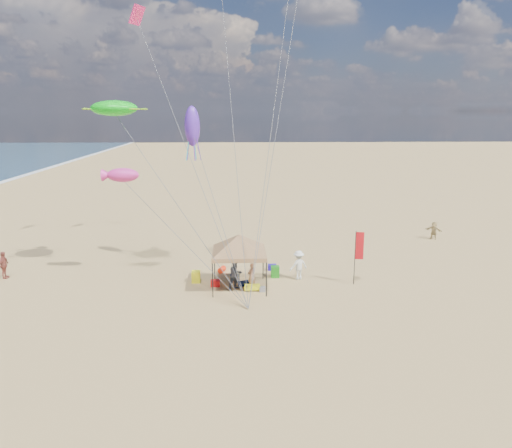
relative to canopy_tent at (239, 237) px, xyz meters
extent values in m
plane|color=tan|center=(0.95, -3.80, -3.08)|extent=(280.00, 280.00, 0.00)
cylinder|color=black|center=(-1.49, 1.48, -2.09)|extent=(0.06, 0.06, 1.98)
cylinder|color=black|center=(1.48, 1.49, -2.09)|extent=(0.06, 0.06, 1.98)
cylinder|color=black|center=(-1.48, -1.49, -2.09)|extent=(0.06, 0.06, 1.98)
cylinder|color=black|center=(1.49, -1.48, -2.09)|extent=(0.06, 0.06, 1.98)
cube|color=olive|center=(0.00, 0.00, -0.98)|extent=(3.08, 3.08, 0.24)
pyramid|color=olive|center=(0.00, 0.00, 0.13)|extent=(6.01, 6.01, 0.99)
cylinder|color=black|center=(6.83, 0.26, -1.44)|extent=(0.04, 0.04, 3.28)
cube|color=red|center=(7.06, 0.22, -0.69)|extent=(0.48, 0.10, 1.64)
cube|color=red|center=(-1.42, 0.26, -2.89)|extent=(0.54, 0.38, 0.38)
cube|color=#21129A|center=(2.16, 3.14, -2.89)|extent=(0.54, 0.38, 0.38)
cylinder|color=#0D193A|center=(0.24, 0.20, -2.90)|extent=(0.69, 0.54, 0.36)
cylinder|color=#FF2F0E|center=(-1.10, 2.84, -2.90)|extent=(0.54, 0.69, 0.36)
cube|color=#1B7D16|center=(2.24, 1.75, -2.73)|extent=(0.50, 0.50, 0.70)
cube|color=#FEFB1C|center=(-2.61, 1.01, -2.73)|extent=(0.50, 0.50, 0.70)
cube|color=gray|center=(1.31, -0.70, -2.94)|extent=(0.34, 0.30, 0.28)
cube|color=yellow|center=(0.74, -0.51, -2.88)|extent=(0.90, 0.50, 0.24)
imported|color=tan|center=(0.71, -0.17, -2.32)|extent=(0.66, 0.64, 1.53)
imported|color=#373B4B|center=(-0.21, -0.26, -2.19)|extent=(1.09, 1.03, 1.78)
imported|color=white|center=(3.64, 1.31, -2.17)|extent=(1.34, 1.08, 1.81)
imported|color=#97473A|center=(-14.48, 2.22, -2.23)|extent=(0.48, 1.02, 1.70)
imported|color=tan|center=(15.73, 10.42, -2.35)|extent=(1.33, 1.19, 1.47)
ellipsoid|color=#0BCF16|center=(-7.21, 2.54, 7.17)|extent=(3.25, 2.91, 0.90)
ellipsoid|color=#DA2F92|center=(-6.78, 1.79, 3.35)|extent=(1.95, 1.08, 0.84)
ellipsoid|color=#5928BC|center=(-2.83, 3.95, 6.09)|extent=(1.09, 1.09, 2.49)
cube|color=#F52171|center=(-6.60, 7.92, 13.22)|extent=(1.03, 1.41, 1.18)
camera|label=1|loc=(-0.13, -27.02, 7.00)|focal=34.23mm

